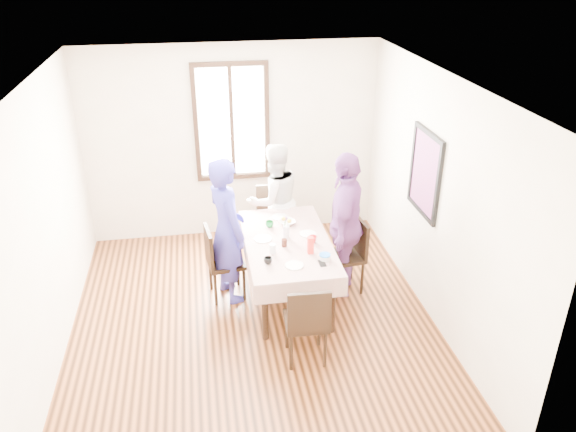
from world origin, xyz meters
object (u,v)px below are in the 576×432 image
object	(u,v)px
person_left	(226,230)
chair_left	(226,262)
chair_right	(345,256)
dining_table	(287,269)
person_right	(345,224)
person_far	(273,200)
chair_near	(306,321)
chair_far	(274,221)

from	to	relation	value
person_left	chair_left	bearing A→B (deg)	69.05
chair_right	dining_table	bearing A→B (deg)	87.61
person_left	person_right	xyz separation A→B (m)	(1.37, -0.10, 0.01)
person_right	person_far	bearing A→B (deg)	-123.46
person_left	person_far	xyz separation A→B (m)	(0.69, 0.94, -0.10)
chair_near	person_far	size ratio (longest dim) A/B	0.58
chair_left	chair_right	world-z (taller)	same
chair_left	chair_near	size ratio (longest dim) A/B	1.00
chair_far	person_far	world-z (taller)	person_far
chair_right	chair_near	distance (m)	1.36
person_far	person_left	bearing A→B (deg)	35.74
chair_right	chair_far	bearing A→B (deg)	27.11
chair_near	person_right	xyz separation A→B (m)	(0.69, 1.16, 0.43)
person_left	person_right	world-z (taller)	person_right
chair_near	person_left	xyz separation A→B (m)	(-0.69, 1.26, 0.42)
dining_table	chair_far	world-z (taller)	chair_far
dining_table	chair_left	size ratio (longest dim) A/B	1.78
dining_table	person_right	bearing A→B (deg)	4.21
person_right	chair_right	bearing A→B (deg)	113.15
dining_table	person_far	size ratio (longest dim) A/B	1.04
dining_table	chair_right	world-z (taller)	chair_right
chair_far	person_far	distance (m)	0.33
chair_left	chair_right	distance (m)	1.41
chair_left	person_left	world-z (taller)	person_left
chair_left	chair_right	size ratio (longest dim) A/B	1.00
dining_table	chair_left	world-z (taller)	chair_left
person_far	dining_table	bearing A→B (deg)	71.88
chair_right	person_far	world-z (taller)	person_far
chair_right	person_right	bearing A→B (deg)	83.51
chair_right	person_right	xyz separation A→B (m)	(-0.02, 0.00, 0.43)
chair_left	person_left	bearing A→B (deg)	82.63
dining_table	person_left	distance (m)	0.86
chair_left	chair_far	world-z (taller)	same
chair_left	chair_near	distance (m)	1.45
dining_table	chair_near	distance (m)	1.12
dining_table	chair_far	distance (m)	1.12
chair_right	person_far	size ratio (longest dim) A/B	0.58
chair_right	chair_far	distance (m)	1.28
person_left	person_far	distance (m)	1.17
person_far	person_right	world-z (taller)	person_right
person_left	person_right	bearing A→B (deg)	-115.16
chair_near	person_far	bearing A→B (deg)	92.68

